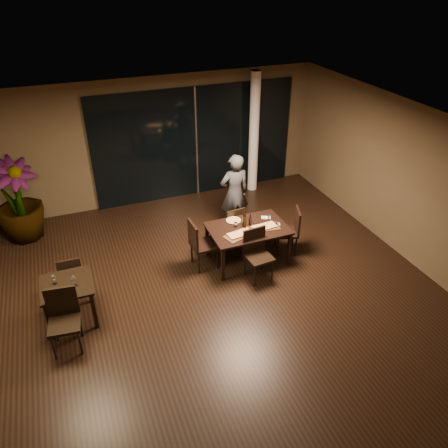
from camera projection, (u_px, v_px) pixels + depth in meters
ground at (214, 296)px, 7.84m from camera, size 8.00×8.00×0.00m
wall_back at (154, 141)px, 10.28m from camera, size 8.00×0.10×3.00m
wall_right at (412, 184)px, 8.31m from camera, size 0.10×8.00×3.00m
ceiling at (212, 135)px, 6.27m from camera, size 8.00×8.00×0.04m
window_panel at (196, 143)px, 10.60m from camera, size 5.00×0.06×2.70m
column at (254, 134)px, 10.70m from camera, size 0.24×0.24×3.00m
main_table at (248, 231)px, 8.44m from camera, size 1.50×1.00×0.75m
side_table at (67, 290)px, 7.02m from camera, size 0.80×0.80×0.75m
chair_main_far at (233, 224)px, 9.01m from camera, size 0.45×0.45×0.88m
chair_main_near at (257, 251)px, 8.07m from camera, size 0.50×0.50×0.99m
chair_main_left at (200, 242)px, 8.29m from camera, size 0.49×0.49×1.02m
chair_main_right at (291, 229)px, 8.76m from camera, size 0.57×0.57×0.97m
chair_side_far at (71, 274)px, 7.61m from camera, size 0.40×0.40×0.85m
chair_side_near at (64, 316)px, 6.60m from camera, size 0.52×0.52×1.01m
diner at (234, 193)px, 9.33m from camera, size 0.60×0.40×1.77m
potted_plant at (17, 201)px, 9.04m from camera, size 1.35×1.35×1.77m
pizza_board_left at (240, 235)px, 8.17m from camera, size 0.67×0.48×0.01m
pizza_board_right at (265, 228)px, 8.39m from camera, size 0.60×0.35×0.01m
oblong_pizza_left at (240, 234)px, 8.16m from camera, size 0.46×0.25×0.02m
oblong_pizza_right at (265, 227)px, 8.38m from camera, size 0.47×0.25×0.02m
round_pizza at (234, 221)px, 8.61m from camera, size 0.29×0.29×0.01m
bottle_a at (245, 221)px, 8.32m from camera, size 0.07×0.07×0.31m
bottle_b at (250, 220)px, 8.39m from camera, size 0.06×0.06×0.27m
bottle_c at (244, 219)px, 8.39m from camera, size 0.07×0.07×0.31m
tumbler_left at (236, 225)px, 8.41m from camera, size 0.07×0.07×0.08m
tumbler_right at (255, 222)px, 8.49m from camera, size 0.07×0.07×0.08m
napkin_near at (275, 224)px, 8.49m from camera, size 0.20×0.15×0.01m
napkin_far at (266, 218)px, 8.71m from camera, size 0.21×0.17×0.01m
wine_glass_a at (54, 280)px, 6.92m from camera, size 0.07×0.07×0.16m
wine_glass_b at (74, 281)px, 6.88m from camera, size 0.08×0.08×0.18m
side_napkin at (68, 292)px, 6.77m from camera, size 0.21×0.17×0.01m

